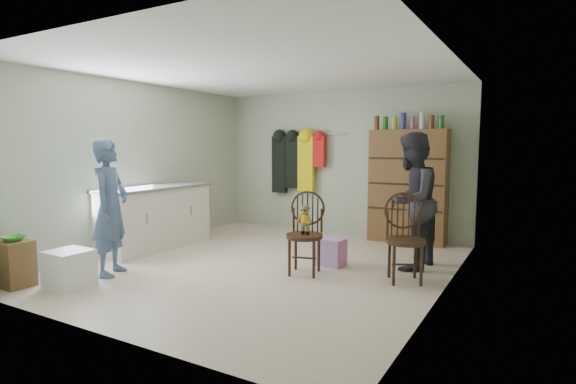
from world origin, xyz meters
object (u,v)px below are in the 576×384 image
Objects in this scene: counter at (155,217)px; chair_front at (305,228)px; chair_far at (405,234)px; dresser at (408,186)px.

chair_front is (2.59, -0.06, 0.09)m from counter.
counter is 1.83× the size of chair_far.
dresser is (3.20, 2.30, 0.44)m from counter.
chair_far reaches higher than chair_front.
chair_far is (1.13, 0.29, -0.01)m from chair_front.
dresser is at bearing 77.87° from chair_far.
dresser is at bearing 60.91° from chair_front.
counter is at bearing 164.02° from chair_front.
chair_front is 1.17m from chair_far.
chair_front is at bearing 168.10° from chair_far.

